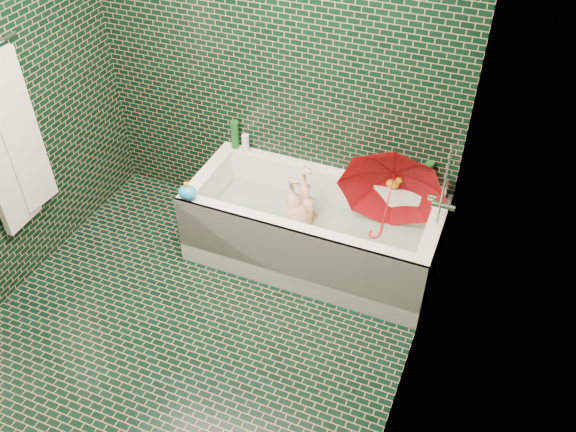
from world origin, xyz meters
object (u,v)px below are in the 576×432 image
at_px(child, 302,224).
at_px(bath_toy, 188,192).
at_px(umbrella, 388,203).
at_px(rubber_duck, 394,183).
at_px(bathtub, 312,237).

xyz_separation_m(child, bath_toy, (-0.69, -0.31, 0.29)).
bearing_deg(bath_toy, child, 36.42).
height_order(umbrella, rubber_duck, umbrella).
relative_size(child, rubber_duck, 6.71).
bearing_deg(umbrella, child, -175.38).
xyz_separation_m(bathtub, bath_toy, (-0.76, -0.32, 0.39)).
height_order(bathtub, rubber_duck, rubber_duck).
distance_m(umbrella, bath_toy, 1.30).
bearing_deg(rubber_duck, bath_toy, -147.33).
distance_m(child, umbrella, 0.64).
bearing_deg(bathtub, child, -175.87).
bearing_deg(child, bath_toy, -46.04).
distance_m(bathtub, umbrella, 0.63).
height_order(child, umbrella, umbrella).
relative_size(bathtub, child, 2.11).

